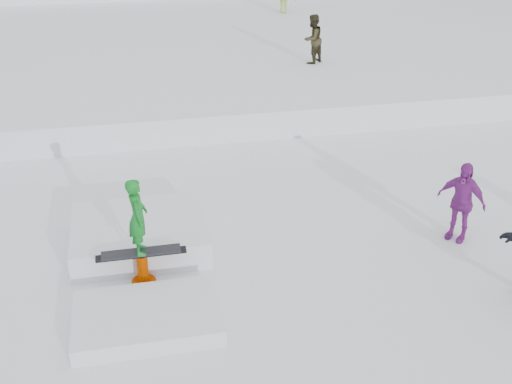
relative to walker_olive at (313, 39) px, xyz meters
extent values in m
plane|color=white|center=(-4.34, -11.31, -1.60)|extent=(120.00, 120.00, 0.00)
cube|color=white|center=(-4.34, 4.69, -1.20)|extent=(50.00, 18.00, 0.80)
imported|color=#2C2816|center=(0.00, 0.00, 0.00)|extent=(0.99, 0.95, 1.60)
imported|color=#87278A|center=(0.16, -10.05, -0.76)|extent=(0.95, 1.02, 1.69)
cube|color=white|center=(-6.14, -9.06, -1.33)|extent=(2.60, 2.20, 0.54)
cube|color=white|center=(-6.14, -11.56, -1.45)|extent=(2.40, 1.60, 0.30)
cylinder|color=#BD4300|center=(-6.14, -10.36, -1.57)|extent=(0.44, 0.44, 0.06)
cylinder|color=#BD4300|center=(-6.14, -10.36, -1.30)|extent=(0.20, 0.20, 0.60)
cube|color=black|center=(-6.14, -10.36, -0.97)|extent=(1.60, 0.16, 0.06)
cube|color=black|center=(-6.14, -10.36, -0.92)|extent=(1.40, 0.28, 0.03)
imported|color=#0E741E|center=(-6.14, -10.36, -0.20)|extent=(0.34, 0.52, 1.42)
camera|label=1|loc=(-6.09, -20.16, 5.30)|focal=45.00mm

